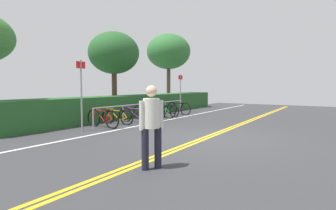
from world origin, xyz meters
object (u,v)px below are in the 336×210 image
at_px(bike_rack, 147,107).
at_px(bicycle_1, 117,117).
at_px(bicycle_5, 167,110).
at_px(bicycle_2, 136,115).
at_px(bicycle_4, 160,111).
at_px(tree_far_right, 169,52).
at_px(sign_post_near, 81,89).
at_px(bicycle_0, 103,118).
at_px(bicycle_3, 149,112).
at_px(sign_post_far, 180,90).
at_px(pedestrian, 151,122).
at_px(bicycle_6, 179,108).
at_px(tree_mid, 114,53).

height_order(bike_rack, bicycle_1, bike_rack).
bearing_deg(bicycle_5, bicycle_2, -176.96).
relative_size(bicycle_4, tree_far_right, 0.30).
bearing_deg(bicycle_2, sign_post_near, 177.97).
bearing_deg(tree_far_right, bicycle_0, -161.65).
height_order(bicycle_3, sign_post_far, sign_post_far).
xyz_separation_m(bicycle_2, tree_far_right, (7.98, 3.39, 3.86)).
distance_m(bicycle_4, pedestrian, 8.31).
relative_size(bicycle_6, sign_post_far, 0.73).
height_order(bicycle_2, tree_far_right, tree_far_right).
distance_m(bicycle_0, sign_post_far, 6.64).
height_order(bicycle_0, tree_far_right, tree_far_right).
bearing_deg(bike_rack, bicycle_6, -2.21).
distance_m(bicycle_0, bicycle_2, 1.87).
bearing_deg(sign_post_near, bicycle_5, 0.45).
distance_m(bicycle_2, bicycle_4, 1.87).
relative_size(pedestrian, sign_post_far, 0.70).
relative_size(bicycle_2, bicycle_5, 1.05).
distance_m(bicycle_1, pedestrian, 6.38).
height_order(bicycle_1, bicycle_2, bicycle_2).
bearing_deg(tree_mid, bicycle_2, -117.53).
xyz_separation_m(bicycle_4, sign_post_near, (-4.75, 0.08, 1.17)).
distance_m(bicycle_0, bicycle_5, 4.62).
xyz_separation_m(bicycle_0, pedestrian, (-3.17, -4.68, 0.57)).
bearing_deg(bicycle_6, bike_rack, 177.79).
xyz_separation_m(bicycle_0, tree_mid, (3.24, 2.50, 2.99)).
distance_m(bicycle_0, sign_post_near, 1.53).
bearing_deg(bicycle_5, sign_post_near, -179.55).
height_order(bicycle_6, sign_post_far, sign_post_far).
distance_m(bicycle_4, bicycle_5, 0.88).
relative_size(bicycle_4, bicycle_5, 1.00).
distance_m(bicycle_3, sign_post_far, 3.85).
bearing_deg(bicycle_4, pedestrian, -146.54).
bearing_deg(tree_far_right, pedestrian, -148.62).
relative_size(bicycle_5, tree_far_right, 0.30).
distance_m(bicycle_2, pedestrian, 6.81).
bearing_deg(bicycle_2, tree_far_right, 23.04).
xyz_separation_m(bicycle_5, tree_far_right, (5.24, 3.25, 3.88)).
height_order(bicycle_2, sign_post_near, sign_post_near).
bearing_deg(bike_rack, bicycle_1, 176.17).
xyz_separation_m(bicycle_1, sign_post_far, (5.59, 0.16, 1.07)).
relative_size(sign_post_far, tree_mid, 0.51).
bearing_deg(bike_rack, tree_far_right, 24.79).
xyz_separation_m(bicycle_2, sign_post_near, (-2.88, 0.10, 1.17)).
relative_size(bike_rack, bicycle_5, 3.99).
height_order(tree_mid, tree_far_right, tree_far_right).
distance_m(bicycle_5, pedestrian, 9.11).
bearing_deg(bicycle_0, bicycle_4, -1.61).
distance_m(bicycle_0, bicycle_3, 2.86).
distance_m(bike_rack, bicycle_5, 1.81).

